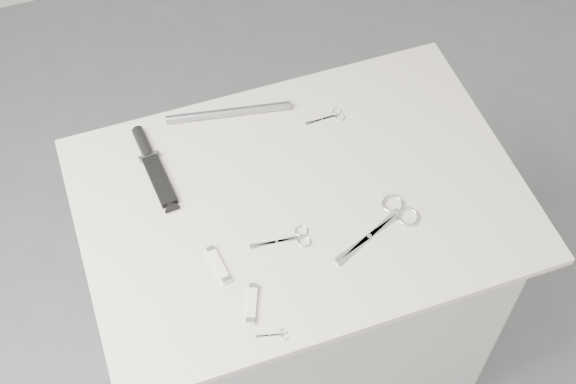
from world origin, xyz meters
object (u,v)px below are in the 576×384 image
object	(u,v)px
plinth	(299,295)
pocket_knife_a	(219,265)
sheathed_knife	(152,163)
embroidery_scissors_b	(331,117)
large_shears	(389,220)
tiny_scissors	(276,335)
metal_rail	(228,112)
pocket_knife_b	(252,303)
embroidery_scissors_a	(292,239)

from	to	relation	value
plinth	pocket_knife_a	world-z (taller)	pocket_knife_a
sheathed_knife	embroidery_scissors_b	bearing A→B (deg)	-94.96
large_shears	tiny_scissors	world-z (taller)	large_shears
metal_rail	pocket_knife_b	bearing A→B (deg)	-101.50
sheathed_knife	pocket_knife_a	size ratio (longest dim) A/B	2.49
embroidery_scissors_a	tiny_scissors	xyz separation A→B (m)	(-0.11, -0.21, -0.00)
pocket_knife_a	metal_rail	world-z (taller)	metal_rail
pocket_knife_a	pocket_knife_b	size ratio (longest dim) A/B	1.08
pocket_knife_a	metal_rail	bearing A→B (deg)	-26.75
tiny_scissors	pocket_knife_a	world-z (taller)	pocket_knife_a
plinth	pocket_knife_b	size ratio (longest dim) A/B	9.98
embroidery_scissors_a	metal_rail	distance (m)	0.39
sheathed_knife	pocket_knife_b	world-z (taller)	sheathed_knife
embroidery_scissors_b	pocket_knife_b	distance (m)	0.54
plinth	tiny_scissors	size ratio (longest dim) A/B	13.64
embroidery_scissors_a	sheathed_knife	bearing A→B (deg)	135.18
embroidery_scissors_b	pocket_knife_b	xyz separation A→B (m)	(-0.34, -0.42, 0.00)
embroidery_scissors_b	pocket_knife_a	world-z (taller)	pocket_knife_a
large_shears	pocket_knife_b	bearing A→B (deg)	172.64
tiny_scissors	embroidery_scissors_a	bearing A→B (deg)	77.44
large_shears	plinth	bearing A→B (deg)	119.54
sheathed_knife	pocket_knife_a	distance (m)	0.32
sheathed_knife	metal_rail	size ratio (longest dim) A/B	0.79
embroidery_scissors_a	sheathed_knife	world-z (taller)	sheathed_knife
tiny_scissors	embroidery_scissors_b	bearing A→B (deg)	73.09
tiny_scissors	sheathed_knife	bearing A→B (deg)	119.64
pocket_knife_b	metal_rail	distance (m)	0.52
embroidery_scissors_a	pocket_knife_b	bearing A→B (deg)	-130.30
plinth	sheathed_knife	world-z (taller)	sheathed_knife
large_shears	pocket_knife_b	distance (m)	0.37
sheathed_knife	pocket_knife_a	bearing A→B (deg)	-172.45
embroidery_scissors_b	pocket_knife_a	size ratio (longest dim) A/B	1.02
plinth	pocket_knife_a	xyz separation A→B (m)	(-0.23, -0.11, 0.48)
plinth	large_shears	world-z (taller)	large_shears
tiny_scissors	large_shears	bearing A→B (deg)	43.71
tiny_scissors	sheathed_knife	xyz separation A→B (m)	(-0.13, 0.50, 0.01)
embroidery_scissors_b	plinth	bearing A→B (deg)	-128.18
tiny_scissors	sheathed_knife	distance (m)	0.52
embroidery_scissors_b	metal_rail	size ratio (longest dim) A/B	0.32
large_shears	embroidery_scissors_b	size ratio (longest dim) A/B	2.26
embroidery_scissors_a	sheathed_knife	xyz separation A→B (m)	(-0.24, 0.30, 0.01)
large_shears	pocket_knife_a	xyz separation A→B (m)	(-0.39, 0.01, 0.00)
tiny_scissors	pocket_knife_a	distance (m)	0.20
plinth	pocket_knife_a	size ratio (longest dim) A/B	9.28
plinth	tiny_scissors	bearing A→B (deg)	-118.15
plinth	pocket_knife_b	distance (m)	0.56
sheathed_knife	plinth	bearing A→B (deg)	-128.83
embroidery_scissors_b	metal_rail	distance (m)	0.25
large_shears	sheathed_knife	bearing A→B (deg)	121.80
tiny_scissors	sheathed_knife	size ratio (longest dim) A/B	0.27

